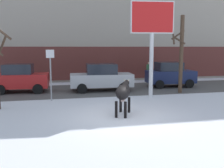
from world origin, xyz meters
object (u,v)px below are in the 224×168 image
billboard (152,23)px  bare_tree_right_lot (181,52)px  car_red_hatchback (21,78)px  car_silver_sedan (101,78)px  cow_black (123,92)px  pedestrian_near_billboard (149,72)px  car_navy_hatchback (170,74)px  street_sign (51,71)px

billboard → bare_tree_right_lot: billboard is taller
car_red_hatchback → car_silver_sedan: size_ratio=0.84×
cow_black → pedestrian_near_billboard: pedestrian_near_billboard is taller
billboard → car_navy_hatchback: bearing=51.0°
bare_tree_right_lot → street_sign: size_ratio=1.76×
cow_black → car_red_hatchback: 8.72m
car_red_hatchback → pedestrian_near_billboard: (10.00, 2.76, -0.05)m
billboard → pedestrian_near_billboard: bearing=70.3°
car_silver_sedan → pedestrian_near_billboard: (4.70, 3.34, -0.03)m
car_red_hatchback → pedestrian_near_billboard: bearing=15.4°
street_sign → car_navy_hatchback: bearing=21.2°
car_silver_sedan → street_sign: street_sign is taller
cow_black → car_silver_sedan: size_ratio=0.44×
billboard → car_silver_sedan: 5.13m
car_red_hatchback → bare_tree_right_lot: bearing=-13.7°
car_navy_hatchback → car_red_hatchback: bearing=-179.7°
pedestrian_near_billboard → street_sign: size_ratio=0.61×
car_silver_sedan → bare_tree_right_lot: size_ratio=0.87×
cow_black → street_sign: size_ratio=0.67×
car_red_hatchback → car_silver_sedan: 5.34m
cow_black → bare_tree_right_lot: (5.08, 4.62, 1.63)m
cow_black → street_sign: 4.94m
cow_black → car_red_hatchback: (-5.08, 7.09, -0.07)m
bare_tree_right_lot → car_silver_sedan: bearing=158.7°
street_sign → cow_black: bearing=-50.6°
cow_black → billboard: 5.54m
cow_black → street_sign: (-3.11, 3.78, 0.68)m
pedestrian_near_billboard → bare_tree_right_lot: size_ratio=0.35×
billboard → car_navy_hatchback: 5.74m
cow_black → car_navy_hatchback: (5.59, 7.15, -0.07)m
cow_black → street_sign: bearing=129.4°
car_silver_sedan → billboard: bearing=-50.4°
car_silver_sedan → street_sign: 4.37m
billboard → bare_tree_right_lot: size_ratio=1.12×
street_sign → pedestrian_near_billboard: bearing=37.1°
bare_tree_right_lot → cow_black: bearing=-137.7°
cow_black → pedestrian_near_billboard: bearing=63.5°
bare_tree_right_lot → pedestrian_near_billboard: bearing=91.7°
cow_black → car_red_hatchback: size_ratio=0.52×
car_red_hatchback → pedestrian_near_billboard: 10.38m
cow_black → bare_tree_right_lot: bare_tree_right_lot is taller
cow_black → car_red_hatchback: car_red_hatchback is taller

